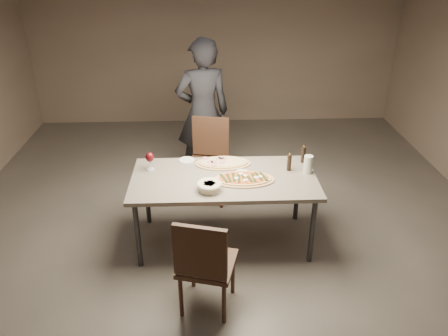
{
  "coord_description": "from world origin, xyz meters",
  "views": [
    {
      "loc": [
        -0.15,
        -3.72,
        2.77
      ],
      "look_at": [
        0.0,
        0.0,
        0.85
      ],
      "focal_mm": 35.0,
      "sensor_mm": 36.0,
      "label": 1
    }
  ],
  "objects_px": {
    "dining_table": "(224,182)",
    "diner": "(203,113)",
    "carafe": "(308,164)",
    "bread_basket": "(209,186)",
    "pepper_mill_left": "(303,154)",
    "chair_far": "(209,155)",
    "chair_near": "(204,262)",
    "ham_pizza": "(223,163)",
    "zucchini_pizza": "(244,179)"
  },
  "relations": [
    {
      "from": "diner",
      "to": "ham_pizza",
      "type": "bearing_deg",
      "value": 88.71
    },
    {
      "from": "ham_pizza",
      "to": "chair_near",
      "type": "xyz_separation_m",
      "value": [
        -0.2,
        -1.26,
        -0.24
      ]
    },
    {
      "from": "dining_table",
      "to": "diner",
      "type": "distance_m",
      "value": 1.38
    },
    {
      "from": "carafe",
      "to": "bread_basket",
      "type": "bearing_deg",
      "value": -162.15
    },
    {
      "from": "ham_pizza",
      "to": "carafe",
      "type": "bearing_deg",
      "value": 2.95
    },
    {
      "from": "bread_basket",
      "to": "diner",
      "type": "height_order",
      "value": "diner"
    },
    {
      "from": "carafe",
      "to": "pepper_mill_left",
      "type": "bearing_deg",
      "value": 90.0
    },
    {
      "from": "chair_far",
      "to": "chair_near",
      "type": "bearing_deg",
      "value": 98.74
    },
    {
      "from": "pepper_mill_left",
      "to": "chair_near",
      "type": "bearing_deg",
      "value": -128.84
    },
    {
      "from": "zucchini_pizza",
      "to": "ham_pizza",
      "type": "distance_m",
      "value": 0.4
    },
    {
      "from": "zucchini_pizza",
      "to": "bread_basket",
      "type": "relative_size",
      "value": 2.55
    },
    {
      "from": "pepper_mill_left",
      "to": "diner",
      "type": "relative_size",
      "value": 0.1
    },
    {
      "from": "zucchini_pizza",
      "to": "pepper_mill_left",
      "type": "height_order",
      "value": "pepper_mill_left"
    },
    {
      "from": "carafe",
      "to": "chair_near",
      "type": "relative_size",
      "value": 0.19
    },
    {
      "from": "dining_table",
      "to": "pepper_mill_left",
      "type": "relative_size",
      "value": 9.5
    },
    {
      "from": "dining_table",
      "to": "chair_far",
      "type": "height_order",
      "value": "chair_far"
    },
    {
      "from": "dining_table",
      "to": "diner",
      "type": "height_order",
      "value": "diner"
    },
    {
      "from": "dining_table",
      "to": "pepper_mill_left",
      "type": "height_order",
      "value": "pepper_mill_left"
    },
    {
      "from": "chair_far",
      "to": "dining_table",
      "type": "bearing_deg",
      "value": 108.65
    },
    {
      "from": "bread_basket",
      "to": "carafe",
      "type": "height_order",
      "value": "carafe"
    },
    {
      "from": "dining_table",
      "to": "bread_basket",
      "type": "distance_m",
      "value": 0.31
    },
    {
      "from": "zucchini_pizza",
      "to": "dining_table",
      "type": "bearing_deg",
      "value": 133.49
    },
    {
      "from": "ham_pizza",
      "to": "chair_near",
      "type": "distance_m",
      "value": 1.3
    },
    {
      "from": "dining_table",
      "to": "chair_near",
      "type": "height_order",
      "value": "chair_near"
    },
    {
      "from": "pepper_mill_left",
      "to": "chair_near",
      "type": "height_order",
      "value": "pepper_mill_left"
    },
    {
      "from": "bread_basket",
      "to": "pepper_mill_left",
      "type": "bearing_deg",
      "value": 29.25
    },
    {
      "from": "pepper_mill_left",
      "to": "chair_near",
      "type": "xyz_separation_m",
      "value": [
        -1.03,
        -1.28,
        -0.32
      ]
    },
    {
      "from": "ham_pizza",
      "to": "chair_far",
      "type": "xyz_separation_m",
      "value": [
        -0.14,
        0.67,
        -0.22
      ]
    },
    {
      "from": "diner",
      "to": "chair_near",
      "type": "bearing_deg",
      "value": 78.04
    },
    {
      "from": "diner",
      "to": "dining_table",
      "type": "bearing_deg",
      "value": 86.46
    },
    {
      "from": "pepper_mill_left",
      "to": "chair_far",
      "type": "distance_m",
      "value": 1.2
    },
    {
      "from": "dining_table",
      "to": "chair_near",
      "type": "relative_size",
      "value": 1.93
    },
    {
      "from": "chair_far",
      "to": "diner",
      "type": "distance_m",
      "value": 0.55
    },
    {
      "from": "dining_table",
      "to": "diner",
      "type": "xyz_separation_m",
      "value": [
        -0.2,
        1.35,
        0.23
      ]
    },
    {
      "from": "zucchini_pizza",
      "to": "ham_pizza",
      "type": "height_order",
      "value": "zucchini_pizza"
    },
    {
      "from": "pepper_mill_left",
      "to": "chair_far",
      "type": "xyz_separation_m",
      "value": [
        -0.96,
        0.66,
        -0.3
      ]
    },
    {
      "from": "carafe",
      "to": "chair_near",
      "type": "xyz_separation_m",
      "value": [
        -1.03,
        -1.04,
        -0.32
      ]
    },
    {
      "from": "dining_table",
      "to": "zucchini_pizza",
      "type": "xyz_separation_m",
      "value": [
        0.19,
        -0.07,
        0.07
      ]
    },
    {
      "from": "carafe",
      "to": "chair_far",
      "type": "relative_size",
      "value": 0.19
    },
    {
      "from": "zucchini_pizza",
      "to": "diner",
      "type": "height_order",
      "value": "diner"
    },
    {
      "from": "bread_basket",
      "to": "diner",
      "type": "bearing_deg",
      "value": 92.13
    },
    {
      "from": "dining_table",
      "to": "diner",
      "type": "relative_size",
      "value": 0.98
    },
    {
      "from": "pepper_mill_left",
      "to": "chair_near",
      "type": "distance_m",
      "value": 1.67
    },
    {
      "from": "zucchini_pizza",
      "to": "carafe",
      "type": "distance_m",
      "value": 0.66
    },
    {
      "from": "bread_basket",
      "to": "chair_far",
      "type": "bearing_deg",
      "value": 89.56
    },
    {
      "from": "ham_pizza",
      "to": "chair_near",
      "type": "relative_size",
      "value": 0.61
    },
    {
      "from": "chair_far",
      "to": "diner",
      "type": "bearing_deg",
      "value": -69.62
    },
    {
      "from": "dining_table",
      "to": "pepper_mill_left",
      "type": "bearing_deg",
      "value": 19.49
    },
    {
      "from": "ham_pizza",
      "to": "zucchini_pizza",
      "type": "bearing_deg",
      "value": -44.63
    },
    {
      "from": "bread_basket",
      "to": "pepper_mill_left",
      "type": "xyz_separation_m",
      "value": [
        0.97,
        0.55,
        0.04
      ]
    }
  ]
}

